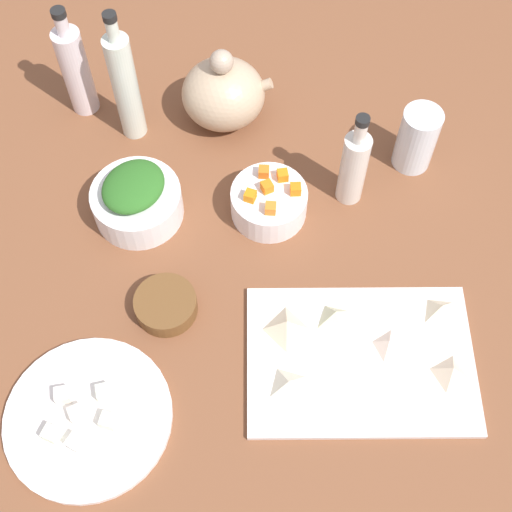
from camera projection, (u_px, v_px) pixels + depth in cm
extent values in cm
cube|color=brown|center=(256.00, 275.00, 120.78)|extent=(190.00, 190.00, 3.00)
cube|color=silver|center=(360.00, 360.00, 111.04)|extent=(36.04, 25.52, 1.00)
cylinder|color=white|center=(88.00, 417.00, 106.36)|extent=(25.36, 25.36, 1.20)
cylinder|color=white|center=(138.00, 203.00, 122.53)|extent=(15.55, 15.55, 6.25)
cylinder|color=white|center=(269.00, 203.00, 122.87)|extent=(13.27, 13.27, 5.76)
cylinder|color=brown|center=(166.00, 305.00, 114.41)|extent=(10.16, 10.16, 3.40)
ellipsoid|color=tan|center=(223.00, 94.00, 130.55)|extent=(15.41, 14.59, 12.83)
sphere|color=tan|center=(221.00, 62.00, 123.47)|extent=(4.31, 4.31, 4.31)
cylinder|color=tan|center=(259.00, 87.00, 129.24)|extent=(5.38, 2.00, 3.93)
cylinder|color=silver|center=(126.00, 88.00, 124.81)|extent=(4.62, 4.62, 22.50)
cylinder|color=silver|center=(113.00, 30.00, 113.21)|extent=(2.08, 2.08, 4.19)
cylinder|color=black|center=(109.00, 17.00, 110.87)|extent=(2.31, 2.31, 1.20)
cylinder|color=silver|center=(353.00, 169.00, 120.59)|extent=(4.64, 4.64, 15.23)
cylinder|color=silver|center=(360.00, 132.00, 112.13)|extent=(2.09, 2.09, 4.26)
cylinder|color=black|center=(363.00, 121.00, 109.75)|extent=(2.32, 2.32, 1.20)
cylinder|color=silver|center=(76.00, 72.00, 129.59)|extent=(5.16, 5.16, 18.33)
cylinder|color=silver|center=(62.00, 25.00, 119.96)|extent=(2.32, 2.32, 3.85)
cylinder|color=black|center=(58.00, 13.00, 117.76)|extent=(2.58, 2.58, 1.20)
cylinder|color=white|center=(417.00, 139.00, 125.44)|extent=(6.99, 6.99, 12.67)
cube|color=orange|center=(271.00, 208.00, 117.76)|extent=(1.99, 1.99, 1.80)
cube|color=orange|center=(250.00, 196.00, 119.00)|extent=(2.35, 2.35, 1.80)
cube|color=orange|center=(283.00, 175.00, 121.12)|extent=(2.02, 2.02, 1.80)
cube|color=orange|center=(267.00, 187.00, 119.91)|extent=(2.38, 2.38, 1.80)
cube|color=orange|center=(264.00, 172.00, 121.48)|extent=(1.95, 1.95, 1.80)
cube|color=orange|center=(296.00, 189.00, 119.68)|extent=(1.82, 1.82, 1.80)
ellipsoid|color=#2B6421|center=(133.00, 186.00, 118.23)|extent=(14.66, 15.11, 3.65)
cube|color=white|center=(76.00, 443.00, 102.77)|extent=(3.03, 3.03, 2.20)
cube|color=white|center=(63.00, 395.00, 106.32)|extent=(2.51, 2.51, 2.20)
cube|color=white|center=(104.00, 392.00, 106.54)|extent=(2.60, 2.60, 2.20)
cube|color=white|center=(51.00, 434.00, 103.41)|extent=(2.89, 2.89, 2.20)
cube|color=white|center=(77.00, 414.00, 104.90)|extent=(2.89, 2.89, 2.20)
cube|color=silver|center=(108.00, 421.00, 104.36)|extent=(2.70, 2.70, 2.20)
pyramid|color=beige|center=(335.00, 316.00, 112.51)|extent=(5.91, 5.73, 3.13)
pyramid|color=beige|center=(441.00, 309.00, 113.43)|extent=(5.95, 5.85, 2.54)
pyramid|color=beige|center=(288.00, 384.00, 107.32)|extent=(6.36, 6.40, 2.31)
pyramid|color=beige|center=(452.00, 371.00, 108.11)|extent=(5.70, 5.76, 2.76)
pyramid|color=beige|center=(287.00, 325.00, 111.71)|extent=(5.64, 5.87, 3.07)
pyramid|color=beige|center=(389.00, 343.00, 110.71)|extent=(4.67, 5.00, 2.16)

